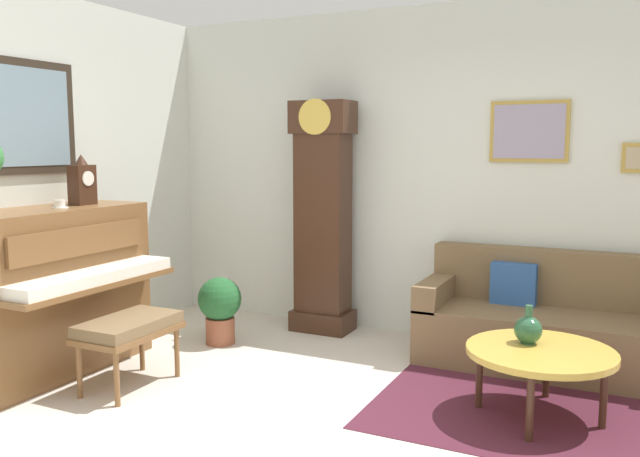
{
  "coord_description": "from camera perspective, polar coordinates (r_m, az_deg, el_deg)",
  "views": [
    {
      "loc": [
        1.55,
        -3.06,
        1.65
      ],
      "look_at": [
        -0.43,
        1.01,
        1.07
      ],
      "focal_mm": 36.84,
      "sensor_mm": 36.0,
      "label": 1
    }
  ],
  "objects": [
    {
      "name": "piano_bench",
      "position": [
        4.68,
        -16.26,
        -8.39
      ],
      "size": [
        0.42,
        0.7,
        0.48
      ],
      "color": "brown",
      "rests_on": "ground_plane"
    },
    {
      "name": "grandfather_clock",
      "position": [
        5.75,
        0.24,
        0.48
      ],
      "size": [
        0.52,
        0.34,
        2.03
      ],
      "color": "#3D2316",
      "rests_on": "ground_plane"
    },
    {
      "name": "potted_plant",
      "position": [
        5.53,
        -8.7,
        -6.64
      ],
      "size": [
        0.36,
        0.36,
        0.56
      ],
      "color": "#935138",
      "rests_on": "ground_plane"
    },
    {
      "name": "ground_plane",
      "position": [
        3.82,
        -0.87,
        -19.06
      ],
      "size": [
        6.4,
        6.0,
        0.1
      ],
      "primitive_type": "cube",
      "color": "beige"
    },
    {
      "name": "area_rug",
      "position": [
        4.43,
        19.17,
        -14.91
      ],
      "size": [
        2.1,
        1.5,
        0.01
      ],
      "primitive_type": "cube",
      "color": "#4C1E2D",
      "rests_on": "ground_plane"
    },
    {
      "name": "green_jug",
      "position": [
        4.28,
        17.63,
        -8.37
      ],
      "size": [
        0.17,
        0.17,
        0.24
      ],
      "color": "#234C33",
      "rests_on": "coffee_table"
    },
    {
      "name": "wall_back",
      "position": [
        5.67,
        10.29,
        4.72
      ],
      "size": [
        5.3,
        0.13,
        2.8
      ],
      "color": "silver",
      "rests_on": "ground_plane"
    },
    {
      "name": "mantel_clock",
      "position": [
        5.27,
        -19.96,
        3.81
      ],
      "size": [
        0.13,
        0.18,
        0.38
      ],
      "color": "#3D2316",
      "rests_on": "piano"
    },
    {
      "name": "coffee_table",
      "position": [
        4.22,
        18.61,
        -10.28
      ],
      "size": [
        0.88,
        0.88,
        0.43
      ],
      "color": "gold",
      "rests_on": "ground_plane"
    },
    {
      "name": "teacup",
      "position": [
        5.04,
        -21.67,
        1.92
      ],
      "size": [
        0.12,
        0.12,
        0.06
      ],
      "color": "white",
      "rests_on": "piano"
    },
    {
      "name": "couch",
      "position": [
        5.24,
        19.42,
        -7.87
      ],
      "size": [
        1.9,
        0.8,
        0.84
      ],
      "color": "brown",
      "rests_on": "ground_plane"
    },
    {
      "name": "piano",
      "position": [
        5.15,
        -22.21,
        -4.93
      ],
      "size": [
        0.87,
        1.44,
        1.2
      ],
      "color": "brown",
      "rests_on": "ground_plane"
    }
  ]
}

